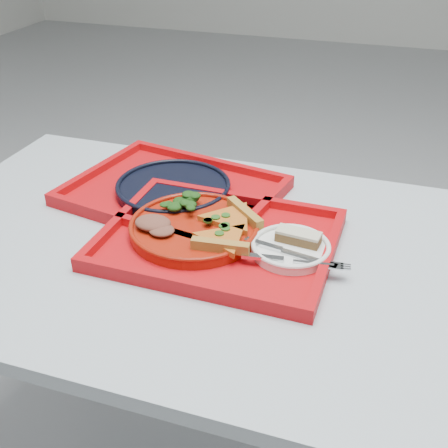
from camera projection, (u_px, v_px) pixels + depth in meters
The scene contains 13 objects.
table at pixel (285, 290), 1.11m from camera, with size 1.60×0.80×0.75m.
tray_main at pixel (219, 242), 1.11m from camera, with size 0.45×0.35×0.01m, color #B3090E.
tray_far at pixel (174, 194), 1.29m from camera, with size 0.45×0.35×0.01m, color #B3090E.
dinner_plate at pixel (194, 229), 1.13m from camera, with size 0.26×0.26×0.02m, color maroon.
side_plate at pixel (291, 250), 1.07m from camera, with size 0.15×0.15×0.01m, color white.
navy_plate at pixel (173, 189), 1.28m from camera, with size 0.26×0.26×0.02m, color black.
pizza_slice_a at pixel (224, 237), 1.07m from camera, with size 0.12×0.11×0.02m, color gold, non-canonical shape.
pizza_slice_b at pixel (230, 217), 1.13m from camera, with size 0.13×0.12×0.02m, color gold, non-canonical shape.
salad_heap at pixel (184, 200), 1.17m from camera, with size 0.08×0.07×0.04m, color black.
meat_portion at pixel (153, 223), 1.11m from camera, with size 0.07×0.06×0.02m, color brown.
dessert_bar at pixel (298, 237), 1.07m from camera, with size 0.09×0.04×0.02m.
knife at pixel (289, 252), 1.04m from camera, with size 0.18×0.02×0.01m, color silver.
fork at pixel (292, 260), 1.02m from camera, with size 0.18×0.02×0.01m, color silver.
Camera 1 is at (0.16, -0.88, 1.36)m, focal length 45.00 mm.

